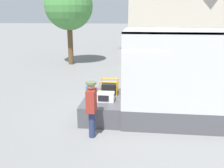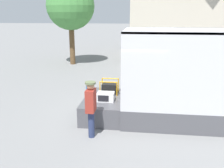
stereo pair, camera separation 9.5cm
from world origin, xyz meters
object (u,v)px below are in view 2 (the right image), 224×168
Objects in this scene: orange_bucket at (90,91)px; worker_person at (91,104)px; microwave at (106,97)px; street_tree at (70,6)px; portable_generator at (110,88)px.

orange_bucket is 0.24× the size of worker_person.
microwave is 10.37m from street_tree.
portable_generator is 1.61× the size of orange_bucket.
orange_bucket is at bearing 103.18° from worker_person.
orange_bucket is at bearing 149.81° from microwave.
portable_generator is at bearing 82.99° from worker_person.
street_tree reaches higher than worker_person.
portable_generator is at bearing 36.09° from orange_bucket.
microwave is 0.33× the size of worker_person.
orange_bucket reaches higher than microwave.
worker_person is (-0.26, -2.13, 0.17)m from portable_generator.
worker_person is (-0.23, -1.30, 0.21)m from microwave.
portable_generator is at bearing -65.76° from street_tree.
portable_generator is (0.04, 0.83, 0.04)m from microwave.
microwave is 0.71m from orange_bucket.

